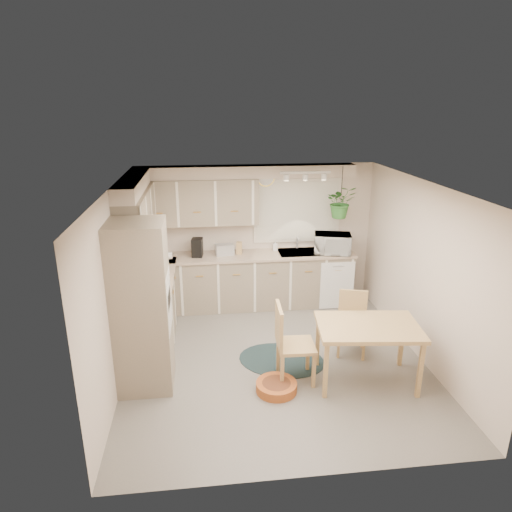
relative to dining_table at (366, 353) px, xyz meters
name	(u,v)px	position (x,y,z in m)	size (l,w,h in m)	color
floor	(275,359)	(-1.06, 0.62, -0.39)	(4.20, 4.20, 0.00)	slate
ceiling	(277,186)	(-1.06, 0.62, 2.01)	(4.20, 4.20, 0.00)	white
wall_back	(257,234)	(-1.06, 2.72, 0.81)	(4.00, 0.04, 2.40)	beige
wall_front	(315,367)	(-1.06, -1.48, 0.81)	(4.00, 0.04, 2.40)	beige
wall_left	(118,285)	(-3.06, 0.62, 0.81)	(0.04, 4.20, 2.40)	beige
wall_right	(422,272)	(0.94, 0.62, 0.81)	(0.04, 4.20, 2.40)	beige
base_cab_left	(153,309)	(-2.76, 1.50, 0.06)	(0.60, 1.85, 0.90)	gray
base_cab_back	(247,281)	(-1.26, 2.42, 0.06)	(3.60, 0.60, 0.90)	gray
counter_left	(151,279)	(-2.75, 1.50, 0.53)	(0.64, 1.89, 0.04)	tan
counter_back	(247,256)	(-1.26, 2.41, 0.53)	(3.64, 0.64, 0.04)	tan
oven_stack	(142,308)	(-2.73, 0.25, 0.66)	(0.65, 0.65, 2.10)	gray
wall_oven_face	(169,306)	(-2.41, 0.25, 0.66)	(0.02, 0.56, 0.58)	silver
upper_cab_left	(138,217)	(-2.88, 1.62, 1.44)	(0.35, 2.00, 0.75)	gray
upper_cab_back	(197,202)	(-2.06, 2.55, 1.44)	(2.00, 0.35, 0.75)	gray
soffit_left	(133,184)	(-2.91, 1.62, 1.91)	(0.30, 2.00, 0.20)	beige
soffit_back	(245,172)	(-1.26, 2.57, 1.91)	(3.60, 0.30, 0.20)	beige
cooktop	(148,293)	(-2.74, 0.92, 0.56)	(0.52, 0.58, 0.02)	silver
range_hood	(144,261)	(-2.76, 0.92, 1.01)	(0.40, 0.60, 0.14)	silver
window_blinds	(297,211)	(-0.36, 2.69, 1.21)	(1.40, 0.02, 1.00)	silver
window_frame	(297,211)	(-0.36, 2.70, 1.21)	(1.50, 0.02, 1.10)	beige
sink	(299,255)	(-0.36, 2.42, 0.51)	(0.70, 0.48, 0.10)	#B4B7BD
dishwasher_front	(337,286)	(0.24, 2.11, 0.04)	(0.58, 0.01, 0.83)	silver
track_light_bar	(305,172)	(-0.36, 2.17, 1.94)	(0.80, 0.04, 0.04)	silver
wall_clock	(266,178)	(-0.91, 2.69, 1.79)	(0.30, 0.30, 0.03)	#E1C64F
dining_table	(366,353)	(0.00, 0.00, 0.00)	(1.24, 0.83, 0.78)	tan
chair_left	(296,343)	(-0.87, 0.13, 0.12)	(0.48, 0.48, 1.02)	tan
chair_back	(352,325)	(0.03, 0.67, 0.05)	(0.41, 0.41, 0.88)	tan
braided_rug	(282,360)	(-0.96, 0.59, -0.38)	(1.19, 0.89, 0.01)	black
pet_bed	(276,387)	(-1.15, -0.10, -0.33)	(0.50, 0.50, 0.12)	#9E4F1F
microwave	(332,241)	(0.18, 2.32, 0.75)	(0.60, 0.33, 0.41)	silver
soap_bottle	(275,248)	(-0.75, 2.57, 0.59)	(0.08, 0.18, 0.08)	silver
hanging_plant	(341,205)	(0.29, 2.32, 1.37)	(0.48, 0.54, 0.42)	#2F6E2C
coffee_maker	(197,247)	(-2.08, 2.42, 0.70)	(0.17, 0.21, 0.30)	black
toaster	(225,250)	(-1.63, 2.44, 0.64)	(0.30, 0.17, 0.18)	#B4B7BD
knife_block	(239,248)	(-1.38, 2.47, 0.65)	(0.09, 0.09, 0.20)	tan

